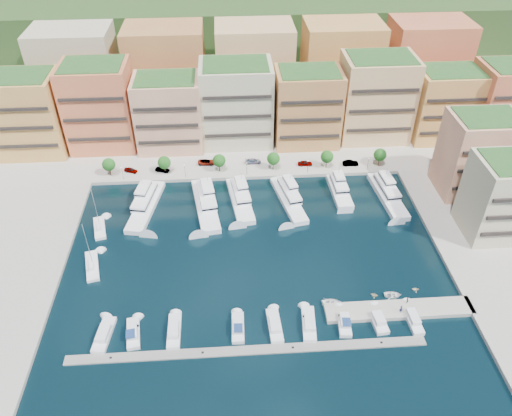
{
  "coord_description": "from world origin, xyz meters",
  "views": [
    {
      "loc": [
        -5.48,
        -90.86,
        83.57
      ],
      "look_at": [
        1.19,
        8.55,
        6.0
      ],
      "focal_mm": 35.0,
      "sensor_mm": 36.0,
      "label": 1
    }
  ],
  "objects_px": {
    "lamppost_3": "(308,164)",
    "lamppost_4": "(368,162)",
    "lamppost_0": "(122,171)",
    "cruiser_5": "(275,326)",
    "yacht_2": "(206,202)",
    "tender_0": "(331,303)",
    "tree_2": "(219,161)",
    "cruiser_8": "(378,320)",
    "cruiser_2": "(174,331)",
    "tender_2": "(393,295)",
    "yacht_6": "(387,193)",
    "cruiser_9": "(412,319)",
    "car_3": "(253,161)",
    "cruiser_4": "(238,328)",
    "tree_5": "(380,155)",
    "person_1": "(407,300)",
    "tender_3": "(415,289)",
    "yacht_4": "(288,197)",
    "tender_1": "(374,295)",
    "car_2": "(206,162)",
    "tree_1": "(164,163)",
    "yacht_1": "(146,204)",
    "tree_0": "(109,165)",
    "cruiser_1": "(133,334)",
    "cruiser_6": "(309,324)",
    "person_0": "(401,309)",
    "sailboat_1": "(92,266)",
    "lamppost_2": "(247,167)",
    "car_0": "(131,170)",
    "car_5": "(351,163)",
    "car_1": "(162,170)",
    "car_4": "(305,163)",
    "tree_4": "(327,157)",
    "yacht_5": "(339,189)",
    "tree_3": "(273,159)",
    "yacht_3": "(240,197)",
    "cruiser_0": "(104,335)",
    "sailboat_2": "(100,228)"
  },
  "relations": [
    {
      "from": "car_2",
      "to": "person_1",
      "type": "distance_m",
      "value": 72.94
    },
    {
      "from": "yacht_6",
      "to": "cruiser_9",
      "type": "bearing_deg",
      "value": -98.67
    },
    {
      "from": "lamppost_0",
      "to": "cruiser_5",
      "type": "height_order",
      "value": "lamppost_0"
    },
    {
      "from": "tree_1",
      "to": "yacht_1",
      "type": "height_order",
      "value": "tree_1"
    },
    {
      "from": "lamppost_3",
      "to": "cruiser_6",
      "type": "relative_size",
      "value": 0.45
    },
    {
      "from": "tree_3",
      "to": "yacht_3",
      "type": "bearing_deg",
      "value": -127.22
    },
    {
      "from": "cruiser_4",
      "to": "tender_1",
      "type": "bearing_deg",
      "value": 13.26
    },
    {
      "from": "car_0",
      "to": "cruiser_9",
      "type": "bearing_deg",
      "value": -110.67
    },
    {
      "from": "yacht_6",
      "to": "sailboat_1",
      "type": "distance_m",
      "value": 80.62
    },
    {
      "from": "lamppost_2",
      "to": "lamppost_4",
      "type": "distance_m",
      "value": 36.0
    },
    {
      "from": "cruiser_1",
      "to": "person_1",
      "type": "xyz_separation_m",
      "value": [
        58.22,
        4.02,
        1.2
      ]
    },
    {
      "from": "yacht_1",
      "to": "lamppost_4",
      "type": "bearing_deg",
      "value": 11.03
    },
    {
      "from": "cruiser_2",
      "to": "tender_2",
      "type": "distance_m",
      "value": 48.33
    },
    {
      "from": "cruiser_2",
      "to": "tender_1",
      "type": "relative_size",
      "value": 5.13
    },
    {
      "from": "lamppost_3",
      "to": "lamppost_4",
      "type": "xyz_separation_m",
      "value": [
        18.0,
        0.0,
        0.0
      ]
    },
    {
      "from": "lamppost_4",
      "to": "yacht_4",
      "type": "relative_size",
      "value": 0.19
    },
    {
      "from": "yacht_3",
      "to": "cruiser_0",
      "type": "height_order",
      "value": "yacht_3"
    },
    {
      "from": "tree_4",
      "to": "yacht_5",
      "type": "relative_size",
      "value": 0.36
    },
    {
      "from": "tree_1",
      "to": "cruiser_5",
      "type": "relative_size",
      "value": 0.64
    },
    {
      "from": "cruiser_6",
      "to": "sailboat_2",
      "type": "bearing_deg",
      "value": 144.96
    },
    {
      "from": "yacht_6",
      "to": "cruiser_1",
      "type": "bearing_deg",
      "value": -146.02
    },
    {
      "from": "cruiser_9",
      "to": "car_5",
      "type": "xyz_separation_m",
      "value": [
        -0.47,
        58.72,
        1.24
      ]
    },
    {
      "from": "cruiser_2",
      "to": "tender_3",
      "type": "xyz_separation_m",
      "value": [
        53.38,
        8.29,
        -0.1
      ]
    },
    {
      "from": "sailboat_1",
      "to": "tender_2",
      "type": "height_order",
      "value": "sailboat_1"
    },
    {
      "from": "tree_2",
      "to": "person_0",
      "type": "relative_size",
      "value": 2.97
    },
    {
      "from": "lamppost_2",
      "to": "tender_2",
      "type": "distance_m",
      "value": 57.39
    },
    {
      "from": "tree_0",
      "to": "tree_4",
      "type": "distance_m",
      "value": 64.0
    },
    {
      "from": "cruiser_4",
      "to": "tender_0",
      "type": "height_order",
      "value": "cruiser_4"
    },
    {
      "from": "cruiser_4",
      "to": "yacht_2",
      "type": "bearing_deg",
      "value": 99.56
    },
    {
      "from": "lamppost_3",
      "to": "yacht_4",
      "type": "distance_m",
      "value": 14.31
    },
    {
      "from": "yacht_2",
      "to": "tender_0",
      "type": "relative_size",
      "value": 5.44
    },
    {
      "from": "lamppost_4",
      "to": "cruiser_4",
      "type": "bearing_deg",
      "value": -126.16
    },
    {
      "from": "tree_2",
      "to": "cruiser_8",
      "type": "xyz_separation_m",
      "value": [
        32.67,
        -58.08,
        -4.2
      ]
    },
    {
      "from": "cruiser_6",
      "to": "car_4",
      "type": "distance_m",
      "value": 60.19
    },
    {
      "from": "yacht_6",
      "to": "tender_0",
      "type": "height_order",
      "value": "yacht_6"
    },
    {
      "from": "tree_0",
      "to": "sailboat_1",
      "type": "distance_m",
      "value": 37.83
    },
    {
      "from": "tree_3",
      "to": "yacht_5",
      "type": "height_order",
      "value": "tree_3"
    },
    {
      "from": "lamppost_4",
      "to": "car_3",
      "type": "bearing_deg",
      "value": 169.69
    },
    {
      "from": "cruiser_6",
      "to": "car_1",
      "type": "height_order",
      "value": "car_1"
    },
    {
      "from": "tree_5",
      "to": "person_1",
      "type": "height_order",
      "value": "tree_5"
    },
    {
      "from": "yacht_4",
      "to": "tender_1",
      "type": "relative_size",
      "value": 12.81
    },
    {
      "from": "cruiser_0",
      "to": "car_3",
      "type": "xyz_separation_m",
      "value": [
        34.45,
        61.94,
        1.14
      ]
    },
    {
      "from": "cruiser_6",
      "to": "car_2",
      "type": "relative_size",
      "value": 1.79
    },
    {
      "from": "tree_0",
      "to": "car_2",
      "type": "distance_m",
      "value": 28.54
    },
    {
      "from": "yacht_6",
      "to": "car_1",
      "type": "bearing_deg",
      "value": 166.53
    },
    {
      "from": "cruiser_1",
      "to": "cruiser_6",
      "type": "distance_m",
      "value": 36.29
    },
    {
      "from": "lamppost_4",
      "to": "tender_0",
      "type": "height_order",
      "value": "lamppost_4"
    },
    {
      "from": "tree_2",
      "to": "tender_0",
      "type": "relative_size",
      "value": 1.29
    },
    {
      "from": "cruiser_5",
      "to": "tender_3",
      "type": "bearing_deg",
      "value": 14.26
    },
    {
      "from": "cruiser_5",
      "to": "tender_3",
      "type": "relative_size",
      "value": 5.22
    }
  ]
}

